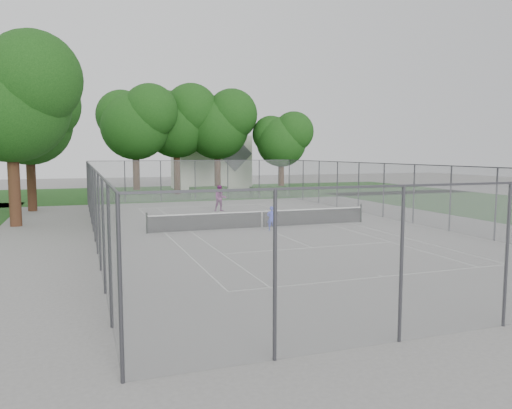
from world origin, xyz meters
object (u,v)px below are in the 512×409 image
object	(u,v)px
girl_player	(271,218)
woman_player	(220,198)
house	(210,154)
tennis_net	(262,218)

from	to	relation	value
girl_player	woman_player	bearing A→B (deg)	-73.31
house	woman_player	xyz separation A→B (m)	(-4.83, -21.61, -3.12)
tennis_net	house	xyz separation A→B (m)	(4.70, 29.89, 3.54)
house	woman_player	distance (m)	22.36
house	girl_player	world-z (taller)	house
tennis_net	girl_player	bearing A→B (deg)	-85.21
girl_player	woman_player	world-z (taller)	woman_player
tennis_net	girl_player	distance (m)	1.21
tennis_net	woman_player	distance (m)	8.29
tennis_net	girl_player	size ratio (longest dim) A/B	9.74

